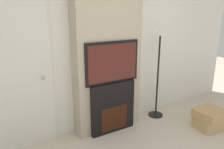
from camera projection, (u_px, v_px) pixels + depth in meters
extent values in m
cube|color=silver|center=(102.00, 45.00, 3.44)|extent=(6.00, 0.06, 2.70)
cube|color=tan|center=(107.00, 46.00, 3.30)|extent=(1.08, 0.29, 2.70)
cube|color=black|center=(112.00, 107.00, 3.44)|extent=(0.75, 0.14, 0.82)
cube|color=#33160A|center=(114.00, 118.00, 3.43)|extent=(0.46, 0.01, 0.39)
cube|color=black|center=(112.00, 62.00, 3.24)|extent=(0.89, 0.06, 0.63)
cube|color=#471914|center=(113.00, 63.00, 3.21)|extent=(0.82, 0.01, 0.56)
cylinder|color=black|center=(155.00, 115.00, 4.06)|extent=(0.26, 0.26, 0.03)
cylinder|color=black|center=(158.00, 77.00, 3.85)|extent=(0.03, 0.03, 1.45)
cone|color=silver|center=(160.00, 32.00, 3.64)|extent=(0.22, 0.22, 0.10)
cube|color=tan|center=(210.00, 122.00, 3.59)|extent=(0.51, 0.40, 0.20)
cube|color=tan|center=(210.00, 113.00, 3.53)|extent=(0.46, 0.41, 0.13)
cube|color=silver|center=(19.00, 77.00, 2.86)|extent=(0.88, 0.04, 2.06)
sphere|color=silver|center=(43.00, 77.00, 2.99)|extent=(0.06, 0.06, 0.06)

